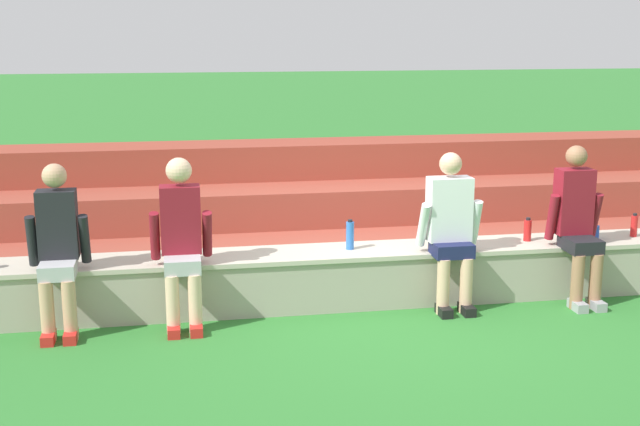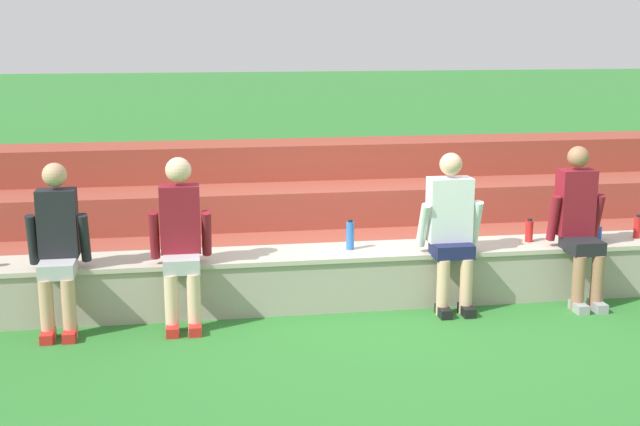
{
  "view_description": "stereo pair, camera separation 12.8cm",
  "coord_description": "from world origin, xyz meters",
  "px_view_note": "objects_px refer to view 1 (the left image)",
  "views": [
    {
      "loc": [
        -1.88,
        -6.76,
        2.43
      ],
      "look_at": [
        -0.62,
        0.26,
        0.84
      ],
      "focal_mm": 46.98,
      "sensor_mm": 36.0,
      "label": 1
    },
    {
      "loc": [
        -1.75,
        -6.78,
        2.43
      ],
      "look_at": [
        -0.62,
        0.26,
        0.84
      ],
      "focal_mm": 46.98,
      "sensor_mm": 36.0,
      "label": 2
    }
  ],
  "objects_px": {
    "person_far_left": "(58,246)",
    "person_right_of_center": "(577,222)",
    "person_center": "(451,227)",
    "water_bottle_mid_right": "(528,230)",
    "person_left_of_center": "(181,239)",
    "water_bottle_center_gap": "(350,235)",
    "plastic_cup_left_end": "(595,232)",
    "water_bottle_mid_left": "(634,226)"
  },
  "relations": [
    {
      "from": "person_center",
      "to": "plastic_cup_left_end",
      "type": "xyz_separation_m",
      "value": [
        1.51,
        0.28,
        -0.18
      ]
    },
    {
      "from": "person_left_of_center",
      "to": "plastic_cup_left_end",
      "type": "xyz_separation_m",
      "value": [
        3.82,
        0.3,
        -0.18
      ]
    },
    {
      "from": "person_left_of_center",
      "to": "person_center",
      "type": "distance_m",
      "value": 2.31
    },
    {
      "from": "water_bottle_mid_right",
      "to": "water_bottle_mid_left",
      "type": "distance_m",
      "value": 1.06
    },
    {
      "from": "person_left_of_center",
      "to": "water_bottle_mid_right",
      "type": "bearing_deg",
      "value": 5.81
    },
    {
      "from": "water_bottle_mid_left",
      "to": "water_bottle_center_gap",
      "type": "xyz_separation_m",
      "value": [
        -2.74,
        0.02,
        0.02
      ]
    },
    {
      "from": "person_center",
      "to": "water_bottle_mid_left",
      "type": "relative_size",
      "value": 6.17
    },
    {
      "from": "person_far_left",
      "to": "person_left_of_center",
      "type": "height_order",
      "value": "person_left_of_center"
    },
    {
      "from": "person_right_of_center",
      "to": "water_bottle_mid_left",
      "type": "distance_m",
      "value": 0.78
    },
    {
      "from": "person_left_of_center",
      "to": "water_bottle_mid_right",
      "type": "relative_size",
      "value": 6.38
    },
    {
      "from": "water_bottle_mid_right",
      "to": "plastic_cup_left_end",
      "type": "distance_m",
      "value": 0.66
    },
    {
      "from": "person_center",
      "to": "plastic_cup_left_end",
      "type": "height_order",
      "value": "person_center"
    },
    {
      "from": "person_far_left",
      "to": "person_left_of_center",
      "type": "xyz_separation_m",
      "value": [
        0.98,
        -0.01,
        0.02
      ]
    },
    {
      "from": "person_center",
      "to": "water_bottle_center_gap",
      "type": "xyz_separation_m",
      "value": [
        -0.83,
        0.3,
        -0.11
      ]
    },
    {
      "from": "person_left_of_center",
      "to": "water_bottle_center_gap",
      "type": "relative_size",
      "value": 5.15
    },
    {
      "from": "water_bottle_center_gap",
      "to": "plastic_cup_left_end",
      "type": "distance_m",
      "value": 2.34
    },
    {
      "from": "person_right_of_center",
      "to": "water_bottle_center_gap",
      "type": "height_order",
      "value": "person_right_of_center"
    },
    {
      "from": "person_center",
      "to": "water_bottle_center_gap",
      "type": "height_order",
      "value": "person_center"
    },
    {
      "from": "person_center",
      "to": "water_bottle_center_gap",
      "type": "distance_m",
      "value": 0.89
    },
    {
      "from": "person_far_left",
      "to": "person_right_of_center",
      "type": "relative_size",
      "value": 0.98
    },
    {
      "from": "person_far_left",
      "to": "water_bottle_center_gap",
      "type": "relative_size",
      "value": 5.07
    },
    {
      "from": "person_right_of_center",
      "to": "water_bottle_mid_right",
      "type": "bearing_deg",
      "value": 138.33
    },
    {
      "from": "person_left_of_center",
      "to": "water_bottle_mid_right",
      "type": "xyz_separation_m",
      "value": [
        3.16,
        0.32,
        -0.14
      ]
    },
    {
      "from": "person_far_left",
      "to": "person_left_of_center",
      "type": "distance_m",
      "value": 0.98
    },
    {
      "from": "person_left_of_center",
      "to": "person_center",
      "type": "bearing_deg",
      "value": 0.52
    },
    {
      "from": "person_right_of_center",
      "to": "water_bottle_mid_left",
      "type": "relative_size",
      "value": 6.28
    },
    {
      "from": "water_bottle_mid_left",
      "to": "person_right_of_center",
      "type": "bearing_deg",
      "value": -159.26
    },
    {
      "from": "plastic_cup_left_end",
      "to": "water_bottle_mid_right",
      "type": "bearing_deg",
      "value": 177.9
    },
    {
      "from": "plastic_cup_left_end",
      "to": "person_right_of_center",
      "type": "bearing_deg",
      "value": -139.91
    },
    {
      "from": "person_left_of_center",
      "to": "water_bottle_mid_right",
      "type": "distance_m",
      "value": 3.18
    },
    {
      "from": "person_left_of_center",
      "to": "person_center",
      "type": "relative_size",
      "value": 1.01
    },
    {
      "from": "water_bottle_mid_right",
      "to": "water_bottle_center_gap",
      "type": "distance_m",
      "value": 1.68
    },
    {
      "from": "person_far_left",
      "to": "plastic_cup_left_end",
      "type": "height_order",
      "value": "person_far_left"
    },
    {
      "from": "person_right_of_center",
      "to": "person_far_left",
      "type": "bearing_deg",
      "value": -179.79
    },
    {
      "from": "water_bottle_mid_right",
      "to": "water_bottle_mid_left",
      "type": "xyz_separation_m",
      "value": [
        1.06,
        -0.02,
        0.0
      ]
    },
    {
      "from": "water_bottle_mid_left",
      "to": "water_bottle_center_gap",
      "type": "distance_m",
      "value": 2.74
    },
    {
      "from": "water_bottle_mid_right",
      "to": "water_bottle_mid_left",
      "type": "relative_size",
      "value": 0.98
    },
    {
      "from": "person_center",
      "to": "water_bottle_mid_right",
      "type": "bearing_deg",
      "value": 19.46
    },
    {
      "from": "water_bottle_center_gap",
      "to": "person_left_of_center",
      "type": "bearing_deg",
      "value": -167.85
    },
    {
      "from": "plastic_cup_left_end",
      "to": "water_bottle_center_gap",
      "type": "bearing_deg",
      "value": 179.47
    },
    {
      "from": "person_left_of_center",
      "to": "person_far_left",
      "type": "bearing_deg",
      "value": 179.54
    },
    {
      "from": "water_bottle_mid_left",
      "to": "water_bottle_center_gap",
      "type": "bearing_deg",
      "value": 179.56
    }
  ]
}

